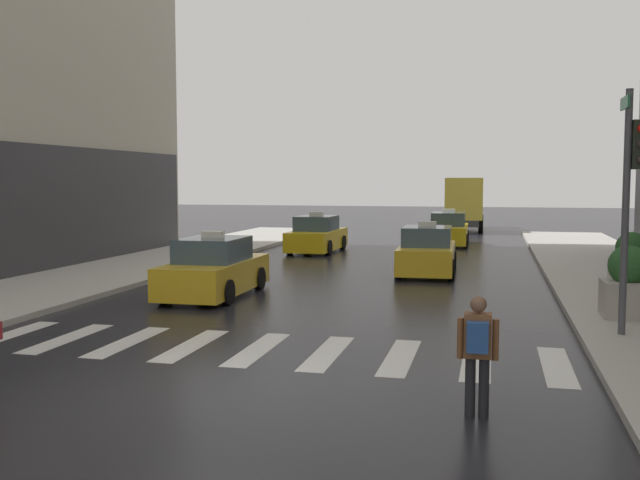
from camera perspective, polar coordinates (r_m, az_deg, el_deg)
ground_plane at (r=11.16m, az=-9.90°, el=-11.93°), size 160.00×160.00×0.00m
crosswalk_markings at (r=13.86m, az=-4.93°, el=-8.56°), size 11.30×2.80×0.01m
traffic_light_pole at (r=15.32m, az=23.42°, el=4.60°), size 0.44×0.84×4.80m
taxi_lead at (r=20.15m, az=-8.34°, el=-2.35°), size 1.97×4.56×1.80m
taxi_second at (r=24.96m, az=8.45°, el=-0.99°), size 2.03×4.59×1.80m
taxi_third at (r=32.21m, az=-0.24°, el=0.33°), size 2.01×4.58×1.80m
taxi_fourth at (r=36.17m, az=10.11°, el=0.74°), size 1.98×4.56×1.80m
box_truck at (r=46.51m, az=11.38°, el=2.97°), size 2.34×7.56×3.35m
pedestrian_with_backpack at (r=9.94m, az=12.34°, el=-8.24°), size 0.55×0.43×1.65m
planter_near_corner at (r=17.52m, az=23.15°, el=-3.25°), size 1.10×1.10×1.60m
planter_mid_block at (r=22.11m, az=23.37°, el=-1.68°), size 1.10×1.10×1.60m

